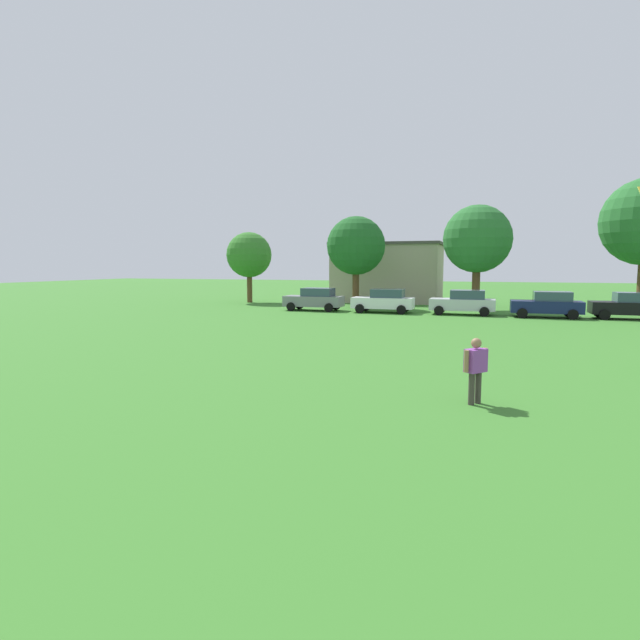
{
  "coord_description": "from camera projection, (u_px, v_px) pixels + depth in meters",
  "views": [
    {
      "loc": [
        7.62,
        0.86,
        3.36
      ],
      "look_at": [
        4.27,
        11.16,
        2.19
      ],
      "focal_mm": 28.65,
      "sensor_mm": 36.0,
      "label": 1
    }
  ],
  "objects": [
    {
      "name": "parked_car_white_1",
      "position": [
        384.0,
        301.0,
        36.19
      ],
      "size": [
        4.3,
        2.02,
        1.68
      ],
      "rotation": [
        0.0,
        0.0,
        3.14
      ],
      "color": "white",
      "rests_on": "ground"
    },
    {
      "name": "parked_car_gray_0",
      "position": [
        315.0,
        299.0,
        37.88
      ],
      "size": [
        4.3,
        2.02,
        1.68
      ],
      "rotation": [
        0.0,
        0.0,
        3.14
      ],
      "color": "slate",
      "rests_on": "ground"
    },
    {
      "name": "tree_center",
      "position": [
        477.0,
        239.0,
        37.74
      ],
      "size": [
        5.01,
        5.01,
        7.8
      ],
      "color": "brown",
      "rests_on": "ground"
    },
    {
      "name": "tree_left",
      "position": [
        356.0,
        246.0,
        40.4
      ],
      "size": [
        4.63,
        4.63,
        7.21
      ],
      "color": "brown",
      "rests_on": "ground"
    },
    {
      "name": "house_left",
      "position": [
        388.0,
        272.0,
        47.26
      ],
      "size": [
        9.82,
        6.92,
        5.39
      ],
      "color": "tan",
      "rests_on": "ground"
    },
    {
      "name": "ground_plane",
      "position": [
        350.0,
        322.0,
        30.26
      ],
      "size": [
        160.0,
        160.0,
        0.0
      ],
      "primitive_type": "plane",
      "color": "#387528"
    },
    {
      "name": "parked_car_silver_2",
      "position": [
        463.0,
        302.0,
        34.71
      ],
      "size": [
        4.3,
        2.02,
        1.68
      ],
      "rotation": [
        0.0,
        0.0,
        3.14
      ],
      "color": "silver",
      "rests_on": "ground"
    },
    {
      "name": "tree_far_left",
      "position": [
        249.0,
        255.0,
        45.87
      ],
      "size": [
        4.05,
        4.05,
        6.31
      ],
      "color": "brown",
      "rests_on": "ground"
    },
    {
      "name": "parked_car_black_4",
      "position": [
        630.0,
        306.0,
        31.72
      ],
      "size": [
        4.3,
        2.02,
        1.68
      ],
      "rotation": [
        0.0,
        0.0,
        3.14
      ],
      "color": "black",
      "rests_on": "ground"
    },
    {
      "name": "adult_bystander",
      "position": [
        476.0,
        365.0,
        12.31
      ],
      "size": [
        0.56,
        0.62,
        1.62
      ],
      "rotation": [
        0.0,
        0.0,
        4.03
      ],
      "color": "#3F3833",
      "rests_on": "ground"
    },
    {
      "name": "parked_car_navy_3",
      "position": [
        548.0,
        304.0,
        32.76
      ],
      "size": [
        4.3,
        2.02,
        1.68
      ],
      "rotation": [
        0.0,
        0.0,
        3.14
      ],
      "color": "#141E4C",
      "rests_on": "ground"
    }
  ]
}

